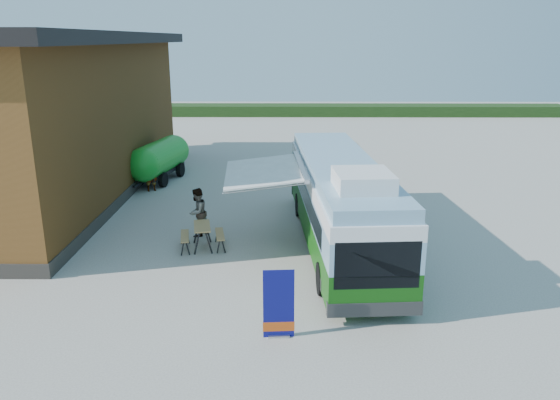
{
  "coord_description": "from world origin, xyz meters",
  "views": [
    {
      "loc": [
        0.86,
        -15.57,
        7.21
      ],
      "look_at": [
        0.68,
        4.02,
        1.4
      ],
      "focal_mm": 35.0,
      "sensor_mm": 36.0,
      "label": 1
    }
  ],
  "objects_px": {
    "person_a": "(151,174)",
    "slurry_tanker": "(159,158)",
    "person_b": "(197,212)",
    "banner": "(279,310)",
    "bus": "(340,200)",
    "picnic_table": "(202,231)"
  },
  "relations": [
    {
      "from": "person_a",
      "to": "slurry_tanker",
      "type": "distance_m",
      "value": 2.0
    },
    {
      "from": "person_b",
      "to": "slurry_tanker",
      "type": "distance_m",
      "value": 8.9
    },
    {
      "from": "person_b",
      "to": "person_a",
      "type": "bearing_deg",
      "value": -129.36
    },
    {
      "from": "slurry_tanker",
      "to": "banner",
      "type": "bearing_deg",
      "value": -55.99
    },
    {
      "from": "bus",
      "to": "person_a",
      "type": "height_order",
      "value": "bus"
    },
    {
      "from": "banner",
      "to": "person_a",
      "type": "bearing_deg",
      "value": 111.34
    },
    {
      "from": "bus",
      "to": "person_b",
      "type": "height_order",
      "value": "bus"
    },
    {
      "from": "person_b",
      "to": "slurry_tanker",
      "type": "relative_size",
      "value": 0.33
    },
    {
      "from": "slurry_tanker",
      "to": "person_a",
      "type": "bearing_deg",
      "value": -78.28
    },
    {
      "from": "picnic_table",
      "to": "banner",
      "type": "bearing_deg",
      "value": -75.1
    },
    {
      "from": "picnic_table",
      "to": "person_b",
      "type": "relative_size",
      "value": 0.93
    },
    {
      "from": "person_a",
      "to": "bus",
      "type": "bearing_deg",
      "value": -66.82
    },
    {
      "from": "picnic_table",
      "to": "slurry_tanker",
      "type": "height_order",
      "value": "slurry_tanker"
    },
    {
      "from": "bus",
      "to": "person_b",
      "type": "relative_size",
      "value": 6.46
    },
    {
      "from": "bus",
      "to": "person_a",
      "type": "distance_m",
      "value": 11.27
    },
    {
      "from": "person_b",
      "to": "slurry_tanker",
      "type": "height_order",
      "value": "slurry_tanker"
    },
    {
      "from": "slurry_tanker",
      "to": "bus",
      "type": "bearing_deg",
      "value": -35.81
    },
    {
      "from": "picnic_table",
      "to": "person_a",
      "type": "xyz_separation_m",
      "value": [
        -3.63,
        7.65,
        0.21
      ]
    },
    {
      "from": "banner",
      "to": "picnic_table",
      "type": "height_order",
      "value": "banner"
    },
    {
      "from": "bus",
      "to": "slurry_tanker",
      "type": "xyz_separation_m",
      "value": [
        -8.52,
        9.3,
        -0.51
      ]
    },
    {
      "from": "picnic_table",
      "to": "slurry_tanker",
      "type": "distance_m",
      "value": 10.29
    },
    {
      "from": "bus",
      "to": "picnic_table",
      "type": "xyz_separation_m",
      "value": [
        -4.89,
        -0.32,
        -1.09
      ]
    }
  ]
}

